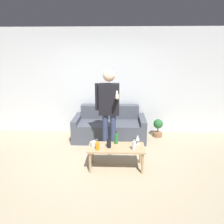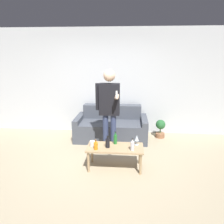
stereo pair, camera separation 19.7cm
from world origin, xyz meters
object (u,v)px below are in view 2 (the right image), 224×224
object	(u,v)px
couch	(111,127)
person_standing_front	(109,105)
coffee_table	(115,149)
bottle_orange	(115,139)

from	to	relation	value
couch	person_standing_front	bearing A→B (deg)	-88.18
coffee_table	person_standing_front	distance (m)	0.94
couch	coffee_table	bearing A→B (deg)	-82.43
bottle_orange	couch	bearing A→B (deg)	98.13
couch	person_standing_front	size ratio (longest dim) A/B	0.99
bottle_orange	person_standing_front	world-z (taller)	person_standing_front
couch	person_standing_front	distance (m)	1.13
person_standing_front	couch	bearing A→B (deg)	91.82
coffee_table	person_standing_front	size ratio (longest dim) A/B	0.58
couch	bottle_orange	xyz separation A→B (m)	(0.19, -1.32, 0.22)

